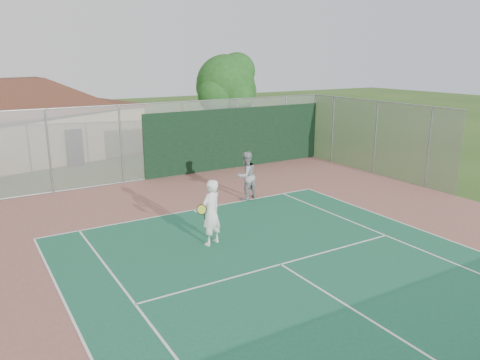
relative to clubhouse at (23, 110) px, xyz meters
The scene contains 6 objects.
back_fence 10.35m from the clubhouse, 54.90° to the right, with size 20.08×0.11×3.53m.
side_fence_right 18.93m from the clubhouse, 43.05° to the right, with size 0.08×9.00×3.50m.
clubhouse is the anchor object (origin of this frame).
tree 11.55m from the clubhouse, 19.52° to the right, with size 4.15×3.93×5.78m.
player_white_front 17.07m from the clubhouse, 80.25° to the right, with size 1.07×0.84×2.01m.
player_grey_back 14.84m from the clubhouse, 65.01° to the right, with size 1.05×0.88×1.92m.
Camera 1 is at (-7.05, -3.07, 5.51)m, focal length 35.00 mm.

